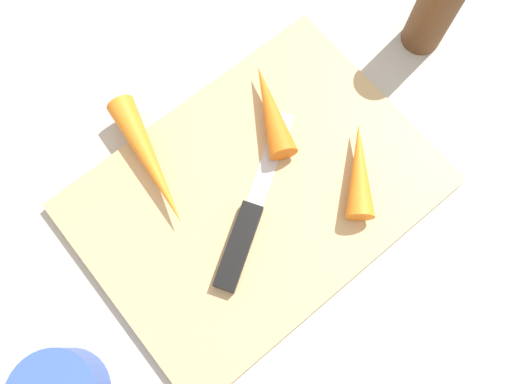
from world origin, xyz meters
The scene contains 7 objects.
ground_plane centered at (0.00, 0.00, 0.00)m, with size 1.40×1.40×0.00m, color #ADA8A0.
cutting_board centered at (0.00, 0.00, 0.01)m, with size 0.36×0.26×0.01m, color tan.
knife centered at (-0.04, -0.03, 0.02)m, with size 0.18×0.12×0.01m.
carrot_longest centered at (-0.07, 0.09, 0.03)m, with size 0.03×0.03×0.15m, color orange.
carrot_medium centered at (0.07, 0.06, 0.03)m, with size 0.03×0.03×0.11m, color orange.
carrot_shortest centered at (0.09, -0.05, 0.03)m, with size 0.03×0.03×0.10m, color orange.
pepper_grinder centered at (0.27, 0.03, 0.07)m, with size 0.04×0.04×0.13m, color brown.
Camera 1 is at (-0.10, -0.12, 0.53)m, focal length 36.59 mm.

